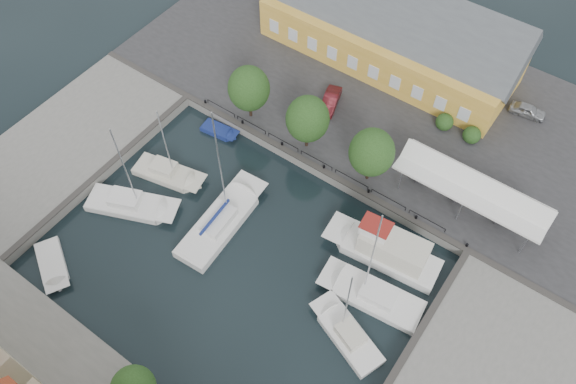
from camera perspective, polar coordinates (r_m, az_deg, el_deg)
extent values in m
plane|color=black|center=(50.89, -3.93, -5.48)|extent=(140.00, 140.00, 0.00)
cube|color=#2D2D30|center=(62.66, 9.18, 9.88)|extent=(56.00, 26.00, 1.00)
cube|color=slate|center=(61.04, -21.76, 4.24)|extent=(12.00, 24.00, 1.00)
cube|color=#383533|center=(54.63, 2.62, 2.74)|extent=(56.00, 0.60, 0.12)
cube|color=#383533|center=(57.11, -18.30, 2.14)|extent=(0.60, 24.00, 0.12)
cube|color=#383533|center=(46.11, 11.30, -16.76)|extent=(0.60, 24.00, 0.12)
cylinder|color=black|center=(60.61, -8.40, 9.04)|extent=(0.24, 0.24, 0.40)
cylinder|color=black|center=(58.18, -4.64, 7.06)|extent=(0.24, 0.24, 0.40)
cylinder|color=black|center=(56.08, -0.61, 4.89)|extent=(0.24, 0.24, 0.40)
cylinder|color=black|center=(54.37, 3.67, 2.55)|extent=(0.24, 0.24, 0.40)
cylinder|color=black|center=(53.08, 8.18, 0.05)|extent=(0.24, 0.24, 0.40)
cylinder|color=black|center=(52.23, 12.88, -2.54)|extent=(0.24, 0.24, 0.40)
cylinder|color=black|center=(51.86, 17.71, -5.18)|extent=(0.24, 0.24, 0.40)
cube|color=gold|center=(64.86, 10.21, 14.84)|extent=(28.00, 10.00, 4.50)
cube|color=#474C51|center=(62.72, 10.70, 17.28)|extent=(28.56, 7.60, 7.60)
cube|color=white|center=(52.27, 18.21, 0.33)|extent=(14.00, 4.00, 0.25)
cylinder|color=silver|center=(52.96, 11.33, 1.26)|extent=(0.10, 0.10, 2.70)
cylinder|color=silver|center=(55.16, 13.11, 3.70)|extent=(0.10, 0.10, 2.70)
cylinder|color=silver|center=(52.23, 17.03, -1.84)|extent=(0.10, 0.10, 2.70)
cylinder|color=silver|center=(54.46, 18.61, 0.76)|extent=(0.10, 0.10, 2.70)
cylinder|color=silver|center=(52.18, 22.84, -4.97)|extent=(0.10, 0.10, 2.70)
cylinder|color=silver|center=(54.41, 24.18, -2.23)|extent=(0.10, 0.10, 2.70)
cylinder|color=black|center=(58.27, -3.84, 8.46)|extent=(0.30, 0.30, 2.10)
ellipsoid|color=#214217|center=(56.26, -4.00, 10.45)|extent=(4.20, 4.20, 4.83)
cylinder|color=black|center=(55.45, 1.92, 5.44)|extent=(0.30, 0.30, 2.10)
ellipsoid|color=#214217|center=(53.33, 2.00, 7.43)|extent=(4.20, 4.20, 4.83)
cylinder|color=black|center=(53.41, 8.13, 2.09)|extent=(0.30, 0.30, 2.10)
ellipsoid|color=#214217|center=(51.20, 8.50, 4.01)|extent=(4.20, 4.20, 4.83)
imported|color=#9FA1A6|center=(63.58, 23.18, 7.63)|extent=(3.88, 2.02, 1.26)
imported|color=#531318|center=(59.57, 4.34, 9.22)|extent=(2.65, 4.45, 1.38)
cube|color=white|center=(51.93, -7.23, -3.72)|extent=(3.81, 8.92, 1.50)
cube|color=white|center=(51.69, -6.61, -2.39)|extent=(3.78, 10.65, 0.08)
cube|color=white|center=(50.96, -7.23, -2.81)|extent=(2.44, 3.62, 0.90)
cylinder|color=silver|center=(46.68, -6.89, 2.52)|extent=(0.12, 0.12, 13.10)
cube|color=navy|center=(50.25, -7.46, -2.53)|extent=(0.49, 4.37, 0.22)
cube|color=white|center=(50.86, 10.36, -6.66)|extent=(8.83, 4.05, 1.80)
cube|color=white|center=(50.14, 9.41, -5.63)|extent=(10.52, 4.09, 0.08)
cube|color=beige|center=(49.14, 10.71, -5.54)|extent=(6.12, 3.30, 2.20)
cube|color=white|center=(48.14, 8.88, -3.76)|extent=(2.52, 1.99, 1.20)
cube|color=maroon|center=(47.59, 8.98, -3.35)|extent=(2.74, 2.11, 0.10)
cube|color=white|center=(48.92, 9.21, -10.81)|extent=(7.64, 3.87, 1.30)
cube|color=white|center=(48.37, 8.31, -10.02)|extent=(9.09, 3.91, 0.08)
cube|color=white|center=(47.90, 9.19, -10.15)|extent=(3.15, 2.41, 0.90)
cylinder|color=silver|center=(43.38, 8.55, -6.49)|extent=(0.12, 0.12, 11.48)
cube|color=white|center=(47.24, 6.35, -14.80)|extent=(6.37, 4.40, 1.30)
cube|color=white|center=(46.78, 5.87, -13.81)|extent=(7.43, 4.73, 0.08)
cube|color=beige|center=(46.21, 6.37, -14.16)|extent=(2.79, 2.40, 0.90)
cylinder|color=silver|center=(42.88, 6.01, -11.23)|extent=(0.12, 0.12, 8.82)
cube|color=beige|center=(56.50, -12.43, 1.78)|extent=(6.26, 3.69, 1.30)
cube|color=beige|center=(55.64, -11.91, 1.97)|extent=(7.39, 3.84, 0.08)
cube|color=beige|center=(55.54, -12.51, 2.44)|extent=(2.65, 2.17, 0.90)
cylinder|color=silver|center=(52.12, -12.31, 4.71)|extent=(0.12, 0.12, 8.80)
cube|color=white|center=(55.20, -16.11, -1.32)|extent=(7.65, 5.38, 1.30)
cube|color=white|center=(54.30, -15.43, -1.09)|extent=(8.92, 5.81, 0.08)
cube|color=white|center=(54.21, -16.22, -0.67)|extent=(3.37, 2.90, 0.90)
cylinder|color=silver|center=(50.01, -16.18, 2.16)|extent=(0.12, 0.12, 10.53)
cube|color=white|center=(54.09, -22.83, -6.60)|extent=(4.92, 4.02, 0.90)
cube|color=white|center=(53.38, -22.88, -6.83)|extent=(5.66, 4.38, 0.08)
cube|color=navy|center=(59.21, -7.20, 6.18)|extent=(3.41, 1.98, 0.80)
cube|color=navy|center=(58.71, -6.91, 6.32)|extent=(4.05, 1.99, 0.08)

